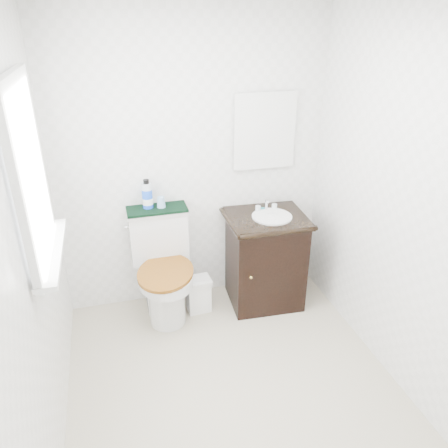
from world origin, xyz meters
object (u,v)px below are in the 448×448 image
toilet (163,272)px  cup (161,202)px  trash_bin (198,294)px  mouthwash_bottle (147,195)px  vanity (265,257)px

toilet → cup: size_ratio=10.35×
toilet → cup: 0.59m
trash_bin → mouthwash_bottle: 0.95m
mouthwash_bottle → cup: bearing=-9.6°
toilet → trash_bin: toilet is taller
vanity → trash_bin: size_ratio=2.99×
cup → mouthwash_bottle: bearing=170.4°
vanity → cup: 1.00m
vanity → cup: (-0.83, 0.20, 0.53)m
toilet → vanity: 0.87m
toilet → vanity: size_ratio=0.97×
trash_bin → mouthwash_bottle: (-0.34, 0.21, 0.86)m
trash_bin → mouthwash_bottle: mouthwash_bottle is taller
cup → toilet: bearing=-105.5°
vanity → trash_bin: 0.65m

